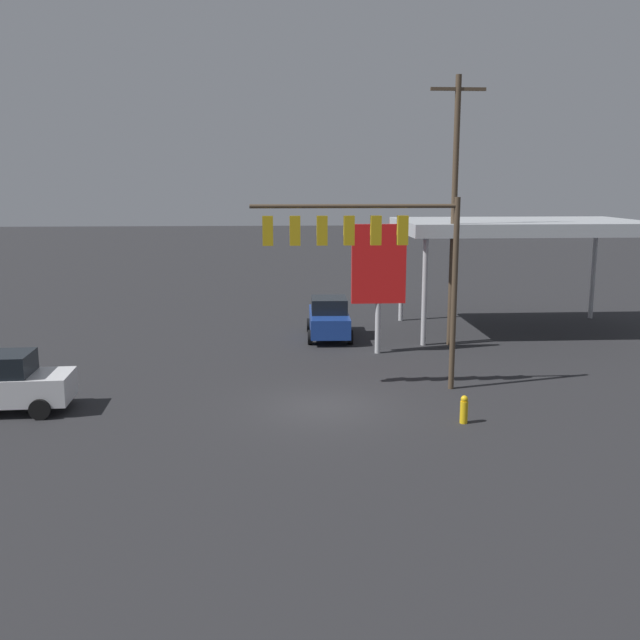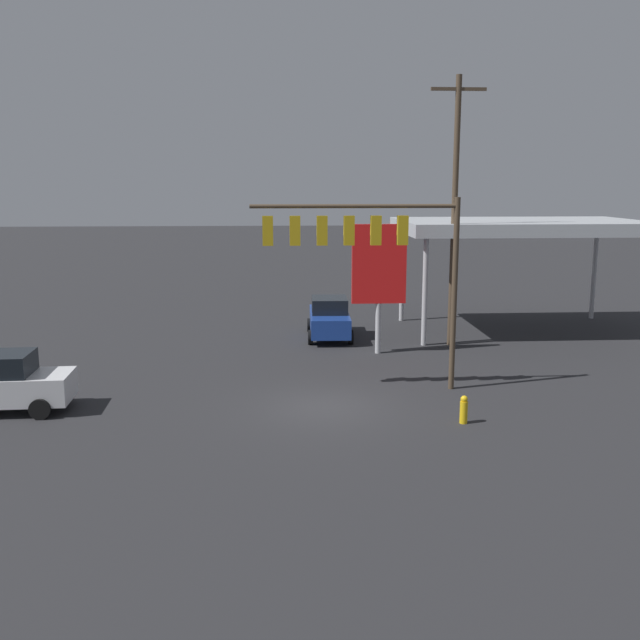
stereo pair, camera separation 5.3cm
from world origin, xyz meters
The scene contains 8 objects.
ground_plane centered at (0.00, 0.00, 0.00)m, with size 200.00×200.00×0.00m, color #262628.
traffic_signal_assembly centered at (-1.53, -1.83, 5.25)m, with size 7.19×0.43×6.79m.
utility_pole centered at (-6.36, -8.80, 6.19)m, with size 2.40×0.26×11.80m.
gas_station_canopy centered at (-10.36, -11.72, 5.12)m, with size 11.64×7.13×5.48m.
price_sign centered at (-2.84, -7.36, 3.73)m, with size 2.31×0.27×5.56m.
sedan_far centered at (-0.97, -10.62, 0.95)m, with size 2.17×4.45×1.93m.
sedan_waiting centered at (10.39, -0.13, 0.95)m, with size 4.47×2.20×1.93m.
fire_hydrant centered at (-4.18, 1.90, 0.44)m, with size 0.24×0.24×0.88m.
Camera 1 is at (1.55, 22.50, 7.28)m, focal length 40.00 mm.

